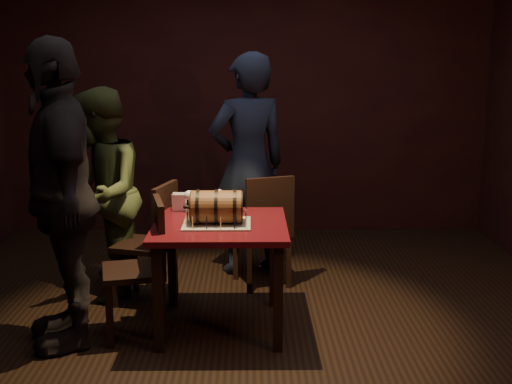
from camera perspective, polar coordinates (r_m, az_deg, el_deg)
room_shell at (r=4.24m, az=-0.84°, el=5.81°), size 5.04×5.04×2.80m
pub_table at (r=4.38m, az=-3.20°, el=-4.15°), size 0.90×0.90×0.75m
cake_board at (r=4.30m, az=-3.50°, el=-2.84°), size 0.45×0.35×0.01m
barrel_cake at (r=4.28m, az=-3.52°, el=-1.33°), size 0.40×0.24×0.24m
birthday_candles at (r=4.29m, az=-3.49°, el=-2.24°), size 0.40×0.30×0.09m
wine_glass_left at (r=4.63m, az=-5.96°, el=-0.38°), size 0.07×0.07×0.16m
wine_glass_mid at (r=4.65m, az=-3.31°, el=-0.29°), size 0.07×0.07×0.16m
wine_glass_right at (r=4.60m, az=-1.63°, el=-0.40°), size 0.07×0.07×0.16m
pint_of_ale at (r=4.52m, az=-4.57°, el=-1.26°), size 0.07×0.07×0.15m
menu_card at (r=4.68m, az=-6.84°, el=-0.94°), size 0.10×0.05×0.13m
chair_back at (r=5.16m, az=0.83°, el=-2.95°), size 0.51×0.51×0.93m
chair_left_rear at (r=4.89m, az=-9.05°, el=-3.95°), size 0.50×0.50×0.93m
chair_left_front at (r=4.36m, az=-9.82°, el=-5.99°), size 0.48×0.48×0.93m
person_back at (r=5.47m, az=-0.73°, el=2.44°), size 0.81×0.67×1.89m
person_left_rear at (r=5.06m, az=-13.60°, el=-0.19°), size 0.72×0.87×1.63m
person_left_front at (r=4.26m, az=-16.97°, el=-0.28°), size 0.86×1.26×1.98m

